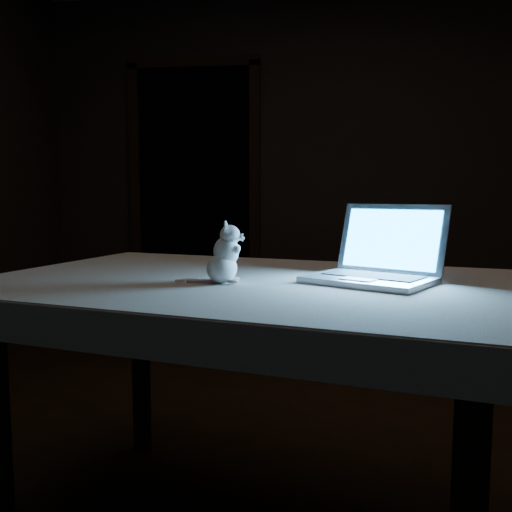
# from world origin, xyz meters

# --- Properties ---
(floor) EXTENTS (5.00, 5.00, 0.00)m
(floor) POSITION_xyz_m (0.00, 0.00, 0.00)
(floor) COLOR black
(floor) RESTS_ON ground
(back_wall) EXTENTS (4.50, 0.04, 2.60)m
(back_wall) POSITION_xyz_m (0.00, 2.50, 1.30)
(back_wall) COLOR black
(back_wall) RESTS_ON ground
(doorway) EXTENTS (1.06, 0.36, 2.13)m
(doorway) POSITION_xyz_m (-1.10, 2.50, 1.06)
(doorway) COLOR black
(doorway) RESTS_ON back_wall
(table) EXTENTS (1.69, 1.30, 0.80)m
(table) POSITION_xyz_m (-0.24, -0.34, 0.40)
(table) COLOR black
(table) RESTS_ON floor
(tablecloth) EXTENTS (1.86, 1.54, 0.10)m
(tablecloth) POSITION_xyz_m (-0.24, -0.36, 0.76)
(tablecloth) COLOR beige
(tablecloth) RESTS_ON table
(laptop) EXTENTS (0.44, 0.43, 0.23)m
(laptop) POSITION_xyz_m (0.11, -0.36, 0.93)
(laptop) COLOR #B6B6BB
(laptop) RESTS_ON tablecloth
(plush_mouse) EXTENTS (0.18, 0.18, 0.18)m
(plush_mouse) POSITION_xyz_m (-0.31, -0.42, 0.90)
(plush_mouse) COLOR white
(plush_mouse) RESTS_ON tablecloth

